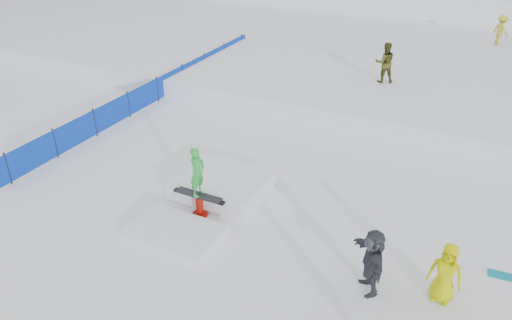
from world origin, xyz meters
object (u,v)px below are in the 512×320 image
at_px(walker_olive, 385,62).
at_px(spectator_yellow, 446,273).
at_px(safety_fence, 157,89).
at_px(walker_ygreen, 501,30).
at_px(jib_rail_feature, 210,196).
at_px(spectator_dark, 372,261).

bearing_deg(walker_olive, spectator_yellow, 84.97).
relative_size(walker_olive, spectator_yellow, 1.14).
relative_size(safety_fence, walker_olive, 9.42).
bearing_deg(safety_fence, spectator_yellow, -27.96).
xyz_separation_m(walker_olive, walker_ygreen, (4.00, 8.39, -0.09)).
bearing_deg(walker_olive, jib_rail_feature, 51.60).
height_order(safety_fence, walker_olive, walker_olive).
bearing_deg(spectator_dark, spectator_yellow, 73.60).
bearing_deg(spectator_yellow, jib_rail_feature, 175.07).
xyz_separation_m(spectator_yellow, spectator_dark, (-1.53, -0.42, 0.07)).
height_order(safety_fence, spectator_yellow, spectator_yellow).
height_order(walker_ygreen, jib_rail_feature, walker_ygreen).
distance_m(spectator_dark, jib_rail_feature, 5.23).
bearing_deg(spectator_yellow, safety_fence, 155.08).
xyz_separation_m(safety_fence, jib_rail_feature, (6.14, -5.82, -0.25)).
bearing_deg(spectator_yellow, spectator_dark, -161.53).
xyz_separation_m(walker_olive, jib_rail_feature, (-2.34, -10.31, -1.35)).
xyz_separation_m(walker_olive, spectator_yellow, (4.21, -11.22, -0.90)).
height_order(spectator_yellow, jib_rail_feature, jib_rail_feature).
height_order(walker_ygreen, spectator_yellow, walker_ygreen).
bearing_deg(safety_fence, spectator_dark, -32.66).
bearing_deg(walker_olive, spectator_dark, 77.39).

